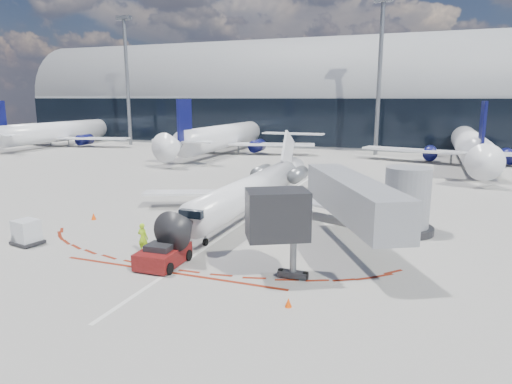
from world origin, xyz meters
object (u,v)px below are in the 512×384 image
(pushback_tug, at_px, (163,255))
(ramp_worker, at_px, (143,238))
(regional_jet, at_px, (255,188))
(uld_container, at_px, (27,233))

(pushback_tug, distance_m, ramp_worker, 2.84)
(regional_jet, xyz_separation_m, ramp_worker, (-3.06, -11.98, -1.18))
(pushback_tug, relative_size, ramp_worker, 2.79)
(ramp_worker, xyz_separation_m, uld_container, (-8.20, -1.32, -0.13))
(regional_jet, distance_m, ramp_worker, 12.43)
(ramp_worker, bearing_deg, regional_jet, -104.09)
(regional_jet, xyz_separation_m, pushback_tug, (-0.68, -13.49, -1.54))
(regional_jet, bearing_deg, pushback_tug, -92.90)
(regional_jet, xyz_separation_m, uld_container, (-11.26, -13.31, -1.32))
(regional_jet, height_order, ramp_worker, regional_jet)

